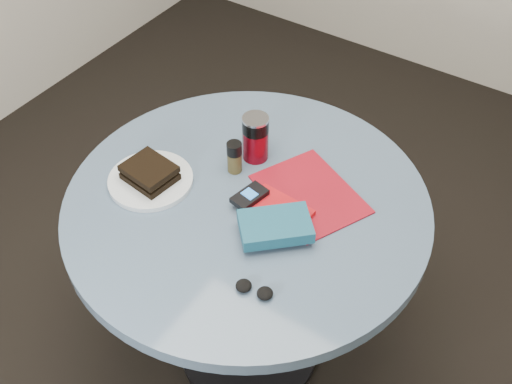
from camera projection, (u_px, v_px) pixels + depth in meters
The scene contains 11 objects.
ground at pixel (249, 348), 2.27m from camera, with size 4.00×4.00×0.00m, color black.
table at pixel (247, 240), 1.85m from camera, with size 1.00×1.00×0.75m.
plate at pixel (151, 180), 1.78m from camera, with size 0.24×0.24×0.02m, color silver.
sandwich at pixel (149, 172), 1.76m from camera, with size 0.15×0.13×0.05m.
soda_can at pixel (255, 138), 1.82m from camera, with size 0.09×0.09×0.14m.
pepper_grinder at pixel (234, 157), 1.79m from camera, with size 0.05×0.05×0.10m.
magazine at pixel (310, 194), 1.75m from camera, with size 0.29×0.22×0.01m, color maroon.
red_book at pixel (277, 210), 1.70m from camera, with size 0.17×0.11×0.01m, color #A70D14.
novel at pixel (275, 226), 1.62m from camera, with size 0.18×0.12×0.04m, color navy.
mp3_player at pixel (250, 196), 1.71m from camera, with size 0.07×0.11×0.02m.
headphones at pixel (254, 289), 1.52m from camera, with size 0.10×0.05×0.02m.
Camera 1 is at (0.69, -1.00, 2.00)m, focal length 45.00 mm.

